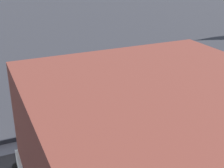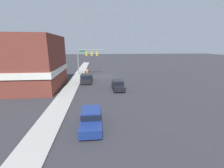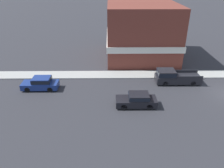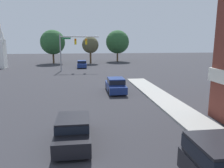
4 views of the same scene
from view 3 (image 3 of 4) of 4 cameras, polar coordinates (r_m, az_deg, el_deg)
The scene contains 5 objects.
sidewalk_curb at distance 33.71m, azimuth 24.30°, elevation 2.34°, with size 2.40×60.00×0.14m.
car_lead at distance 23.52m, azimuth 6.57°, elevation -4.09°, with size 1.77×4.35×1.48m.
car_oncoming at distance 28.05m, azimuth -18.10°, elevation 0.22°, with size 1.78×4.38×1.55m.
pickup_truck_parked at distance 29.25m, azimuth 15.86°, elevation 1.88°, with size 2.02×5.67×1.79m.
corner_brick_building at distance 36.86m, azimuth 7.61°, elevation 13.36°, with size 12.30×11.19×8.60m.
Camera 3 is at (-22.02, 14.18, 13.00)m, focal length 35.00 mm.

